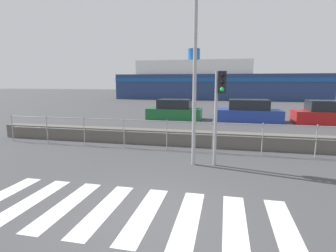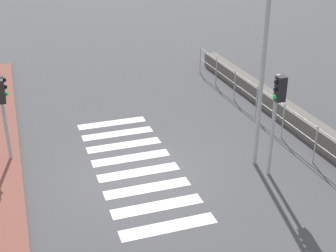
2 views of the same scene
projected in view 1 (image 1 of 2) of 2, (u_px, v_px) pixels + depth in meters
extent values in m
plane|color=#424244|center=(154.00, 215.00, 5.34)|extent=(160.00, 160.00, 0.00)
cube|color=silver|center=(31.00, 201.00, 5.96)|extent=(0.45, 2.40, 0.01)
cube|color=silver|center=(67.00, 205.00, 5.76)|extent=(0.45, 2.40, 0.01)
cube|color=silver|center=(104.00, 209.00, 5.57)|extent=(0.45, 2.40, 0.01)
cube|color=silver|center=(145.00, 213.00, 5.38)|extent=(0.45, 2.40, 0.01)
cube|color=silver|center=(188.00, 218.00, 5.19)|extent=(0.45, 2.40, 0.01)
cube|color=silver|center=(235.00, 224.00, 5.00)|extent=(0.45, 2.40, 0.01)
cube|color=silver|center=(285.00, 229.00, 4.81)|extent=(0.45, 2.40, 0.01)
cube|color=#605B54|center=(192.00, 138.00, 11.06)|extent=(18.00, 0.55, 0.62)
cylinder|color=#9EA0A3|center=(189.00, 122.00, 10.07)|extent=(16.20, 0.03, 0.03)
cylinder|color=#9EA0A3|center=(189.00, 134.00, 10.16)|extent=(16.20, 0.03, 0.03)
cylinder|color=#9EA0A3|center=(12.00, 128.00, 11.89)|extent=(0.04, 0.04, 1.21)
cylinder|color=#9EA0A3|center=(47.00, 129.00, 11.51)|extent=(0.04, 0.04, 1.21)
cylinder|color=#9EA0A3|center=(84.00, 131.00, 11.12)|extent=(0.04, 0.04, 1.21)
cylinder|color=#9EA0A3|center=(124.00, 133.00, 10.74)|extent=(0.04, 0.04, 1.21)
cylinder|color=#9EA0A3|center=(167.00, 135.00, 10.36)|extent=(0.04, 0.04, 1.21)
cylinder|color=#9EA0A3|center=(213.00, 137.00, 9.97)|extent=(0.04, 0.04, 1.21)
cylinder|color=#9EA0A3|center=(262.00, 139.00, 9.59)|extent=(0.04, 0.04, 1.21)
cylinder|color=#9EA0A3|center=(316.00, 141.00, 9.21)|extent=(0.04, 0.04, 1.21)
cylinder|color=#9EA0A3|center=(216.00, 119.00, 8.26)|extent=(0.10, 0.10, 3.00)
cube|color=black|center=(222.00, 82.00, 8.03)|extent=(0.24, 0.24, 0.68)
sphere|color=black|center=(222.00, 75.00, 7.86)|extent=(0.13, 0.13, 0.13)
sphere|color=black|center=(222.00, 82.00, 7.89)|extent=(0.13, 0.13, 0.13)
sphere|color=#19D84C|center=(222.00, 89.00, 7.93)|extent=(0.13, 0.13, 0.13)
cylinder|color=#9EA0A3|center=(195.00, 76.00, 8.10)|extent=(0.12, 0.12, 5.68)
cube|color=navy|center=(217.00, 87.00, 39.95)|extent=(30.57, 6.04, 3.74)
cube|color=white|center=(194.00, 68.00, 40.24)|extent=(17.12, 4.84, 2.06)
cube|color=#194C99|center=(217.00, 80.00, 36.84)|extent=(30.57, 0.08, 0.60)
cylinder|color=#194C99|center=(194.00, 55.00, 39.92)|extent=(1.80, 1.80, 1.80)
cube|color=#1E6633|center=(174.00, 114.00, 18.89)|extent=(3.84, 1.76, 0.79)
cube|color=#1E2328|center=(174.00, 104.00, 18.77)|extent=(2.31, 1.55, 0.64)
cube|color=#233D9E|center=(248.00, 115.00, 17.80)|extent=(4.34, 1.77, 0.82)
cube|color=#1E2328|center=(249.00, 104.00, 17.67)|extent=(2.60, 1.56, 0.67)
cube|color=#B21919|center=(328.00, 117.00, 16.76)|extent=(4.12, 1.83, 0.82)
cube|color=#1E2328|center=(329.00, 106.00, 16.63)|extent=(2.47, 1.61, 0.67)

